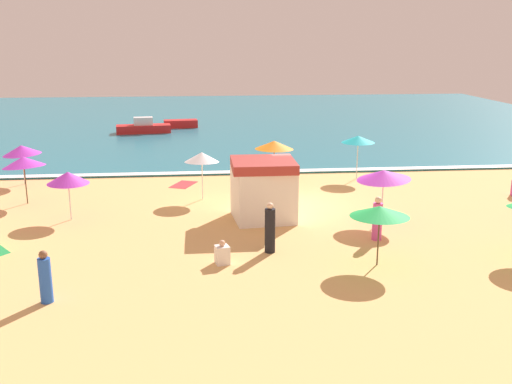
# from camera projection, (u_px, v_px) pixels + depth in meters

# --- Properties ---
(ground_plane) EXTENTS (60.00, 60.00, 0.00)m
(ground_plane) POSITION_uv_depth(u_px,v_px,m) (296.00, 204.00, 26.75)
(ground_plane) COLOR #E5B26B
(ocean_water) EXTENTS (60.00, 44.00, 0.10)m
(ocean_water) POSITION_uv_depth(u_px,v_px,m) (246.00, 119.00, 53.70)
(ocean_water) COLOR teal
(ocean_water) RESTS_ON ground_plane
(wave_breaker_foam) EXTENTS (57.00, 0.70, 0.01)m
(wave_breaker_foam) POSITION_uv_depth(u_px,v_px,m) (278.00, 171.00, 32.79)
(wave_breaker_foam) COLOR white
(wave_breaker_foam) RESTS_ON ocean_water
(lifeguard_cabana) EXTENTS (2.56, 2.53, 2.46)m
(lifeguard_cabana) POSITION_uv_depth(u_px,v_px,m) (263.00, 189.00, 24.19)
(lifeguard_cabana) COLOR white
(lifeguard_cabana) RESTS_ON ground_plane
(beach_umbrella_0) EXTENTS (2.74, 2.74, 2.11)m
(beach_umbrella_0) POSITION_uv_depth(u_px,v_px,m) (274.00, 145.00, 30.54)
(beach_umbrella_0) COLOR #4C3823
(beach_umbrella_0) RESTS_ON ground_plane
(beach_umbrella_1) EXTENTS (2.22, 2.20, 2.04)m
(beach_umbrella_1) POSITION_uv_depth(u_px,v_px,m) (22.00, 150.00, 29.88)
(beach_umbrella_1) COLOR silver
(beach_umbrella_1) RESTS_ON ground_plane
(beach_umbrella_2) EXTENTS (2.72, 2.71, 2.23)m
(beach_umbrella_2) POSITION_uv_depth(u_px,v_px,m) (384.00, 175.00, 23.54)
(beach_umbrella_2) COLOR silver
(beach_umbrella_2) RESTS_ON ground_plane
(beach_umbrella_3) EXTENTS (2.00, 2.01, 2.02)m
(beach_umbrella_3) POSITION_uv_depth(u_px,v_px,m) (380.00, 211.00, 19.11)
(beach_umbrella_3) COLOR #4C3823
(beach_umbrella_3) RESTS_ON ground_plane
(beach_umbrella_4) EXTENTS (2.34, 2.34, 2.02)m
(beach_umbrella_4) POSITION_uv_depth(u_px,v_px,m) (68.00, 178.00, 23.94)
(beach_umbrella_4) COLOR silver
(beach_umbrella_4) RESTS_ON ground_plane
(beach_umbrella_5) EXTENTS (2.44, 2.44, 2.29)m
(beach_umbrella_5) POSITION_uv_depth(u_px,v_px,m) (358.00, 139.00, 30.91)
(beach_umbrella_5) COLOR silver
(beach_umbrella_5) RESTS_ON ground_plane
(beach_umbrella_7) EXTENTS (1.92, 1.94, 2.23)m
(beach_umbrella_7) POSITION_uv_depth(u_px,v_px,m) (202.00, 157.00, 26.97)
(beach_umbrella_7) COLOR silver
(beach_umbrella_7) RESTS_ON ground_plane
(beach_umbrella_8) EXTENTS (2.64, 2.64, 2.22)m
(beach_umbrella_8) POSITION_uv_depth(u_px,v_px,m) (24.00, 162.00, 26.28)
(beach_umbrella_8) COLOR #4C3823
(beach_umbrella_8) RESTS_ON ground_plane
(beachgoer_1) EXTENTS (0.46, 0.46, 1.54)m
(beachgoer_1) POSITION_uv_depth(u_px,v_px,m) (45.00, 278.00, 16.62)
(beachgoer_1) COLOR blue
(beachgoer_1) RESTS_ON ground_plane
(beachgoer_2) EXTENTS (0.48, 0.48, 1.64)m
(beachgoer_2) POSITION_uv_depth(u_px,v_px,m) (377.00, 220.00, 21.78)
(beachgoer_2) COLOR #D84CA5
(beachgoer_2) RESTS_ON ground_plane
(beachgoer_4) EXTENTS (0.51, 0.51, 1.78)m
(beachgoer_4) POSITION_uv_depth(u_px,v_px,m) (270.00, 229.00, 20.51)
(beachgoer_4) COLOR black
(beachgoer_4) RESTS_ON ground_plane
(beachgoer_6) EXTENTS (0.53, 0.53, 0.82)m
(beachgoer_6) POSITION_uv_depth(u_px,v_px,m) (222.00, 254.00, 19.56)
(beachgoer_6) COLOR white
(beachgoer_6) RESTS_ON ground_plane
(beach_towel_0) EXTENTS (1.03, 0.66, 0.01)m
(beach_towel_0) POSITION_uv_depth(u_px,v_px,m) (285.00, 209.00, 25.94)
(beach_towel_0) COLOR red
(beach_towel_0) RESTS_ON ground_plane
(beach_towel_1) EXTENTS (1.48, 1.86, 0.01)m
(beach_towel_1) POSITION_uv_depth(u_px,v_px,m) (183.00, 185.00, 30.15)
(beach_towel_1) COLOR red
(beach_towel_1) RESTS_ON ground_plane
(small_boat_0) EXTENTS (2.78, 1.38, 0.62)m
(small_boat_0) POSITION_uv_depth(u_px,v_px,m) (181.00, 124.00, 48.47)
(small_boat_0) COLOR red
(small_boat_0) RESTS_ON ocean_water
(small_boat_1) EXTENTS (4.20, 1.76, 1.20)m
(small_boat_1) POSITION_uv_depth(u_px,v_px,m) (144.00, 128.00, 45.76)
(small_boat_1) COLOR red
(small_boat_1) RESTS_ON ocean_water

